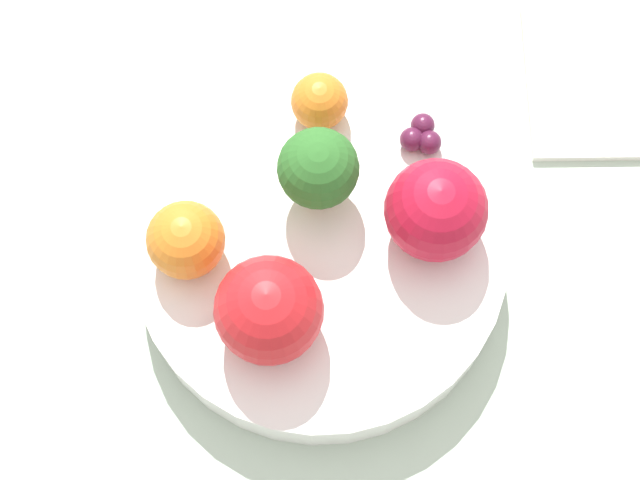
# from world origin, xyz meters

# --- Properties ---
(ground_plane) EXTENTS (6.00, 6.00, 0.00)m
(ground_plane) POSITION_xyz_m (0.00, 0.00, 0.00)
(ground_plane) COLOR gray
(table_surface) EXTENTS (1.20, 1.20, 0.02)m
(table_surface) POSITION_xyz_m (0.00, 0.00, 0.01)
(table_surface) COLOR #B2C6B2
(table_surface) RESTS_ON ground_plane
(bowl) EXTENTS (0.23, 0.23, 0.04)m
(bowl) POSITION_xyz_m (0.00, 0.00, 0.04)
(bowl) COLOR white
(bowl) RESTS_ON table_surface
(broccoli) EXTENTS (0.05, 0.05, 0.06)m
(broccoli) POSITION_xyz_m (-0.01, -0.03, 0.09)
(broccoli) COLOR #99C17A
(broccoli) RESTS_ON bowl
(apple_red) EXTENTS (0.06, 0.06, 0.06)m
(apple_red) POSITION_xyz_m (-0.07, 0.01, 0.09)
(apple_red) COLOR #B7142D
(apple_red) RESTS_ON bowl
(apple_green) EXTENTS (0.06, 0.06, 0.06)m
(apple_green) POSITION_xyz_m (0.04, 0.04, 0.09)
(apple_green) COLOR red
(apple_green) RESTS_ON bowl
(orange_front) EXTENTS (0.05, 0.05, 0.05)m
(orange_front) POSITION_xyz_m (0.08, -0.02, 0.08)
(orange_front) COLOR orange
(orange_front) RESTS_ON bowl
(orange_back) EXTENTS (0.04, 0.04, 0.04)m
(orange_back) POSITION_xyz_m (-0.03, -0.08, 0.08)
(orange_back) COLOR orange
(orange_back) RESTS_ON bowl
(grape_cluster) EXTENTS (0.03, 0.03, 0.02)m
(grape_cluster) POSITION_xyz_m (-0.08, -0.04, 0.07)
(grape_cluster) COLOR #511938
(grape_cluster) RESTS_ON bowl
(napkin) EXTENTS (0.14, 0.14, 0.01)m
(napkin) POSITION_xyz_m (-0.23, -0.06, 0.02)
(napkin) COLOR white
(napkin) RESTS_ON table_surface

